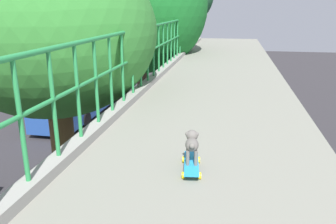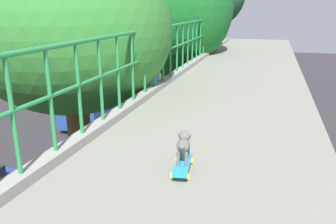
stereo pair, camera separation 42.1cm
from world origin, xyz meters
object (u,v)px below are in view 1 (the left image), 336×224
car_black_fifth (63,178)px  small_dog (192,143)px  toy_skateboard (191,164)px  city_bus (88,87)px

car_black_fifth → small_dog: size_ratio=13.90×
toy_skateboard → city_bus: bearing=117.1°
city_bus → toy_skateboard: 21.66m
car_black_fifth → toy_skateboard: bearing=-53.1°
city_bus → toy_skateboard: toy_skateboard is taller
toy_skateboard → small_dog: (-0.00, 0.04, 0.22)m
city_bus → small_dog: (9.69, -18.94, 4.11)m
toy_skateboard → small_dog: size_ratio=1.74×
city_bus → small_dog: small_dog is taller
city_bus → toy_skateboard: size_ratio=20.59×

